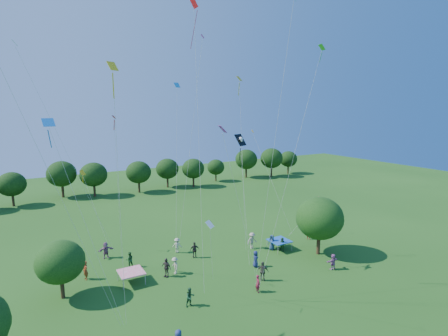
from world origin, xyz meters
TOP-DOWN VIEW (x-y plane):
  - near_tree_north at (-12.47, 19.76)m, footprint 3.99×3.99m
  - near_tree_east at (12.99, 15.65)m, footprint 5.15×5.15m
  - treeline at (-1.73, 55.43)m, footprint 88.01×8.77m
  - tent_red_stripe at (-6.70, 19.50)m, footprint 2.20×2.20m
  - tent_blue at (10.06, 18.79)m, footprint 2.20×2.20m
  - crowd_person_1 at (2.44, 12.30)m, footprint 0.44×0.63m
  - crowd_person_2 at (9.95, 18.12)m, footprint 0.80×0.90m
  - crowd_person_3 at (-0.40, 23.78)m, footprint 1.19×1.04m
  - crowd_person_4 at (-3.50, 18.99)m, footprint 0.95×1.20m
  - crowd_person_5 at (11.51, 12.15)m, footprint 1.49×0.55m
  - crowd_person_6 at (9.23, 19.14)m, footprint 0.81×0.99m
  - crowd_person_7 at (15.17, 19.42)m, footprint 0.66×0.69m
  - crowd_person_8 at (-5.97, 22.81)m, footprint 0.83×0.51m
  - crowd_person_9 at (7.50, 20.56)m, footprint 1.25×0.57m
  - crowd_person_10 at (0.72, 21.58)m, footprint 1.12×0.72m
  - crowd_person_11 at (-7.59, 26.28)m, footprint 1.67×0.66m
  - crowd_person_12 at (5.13, 16.49)m, footprint 0.76×0.94m
  - crowd_person_13 at (-10.26, 22.25)m, footprint 0.58×0.75m
  - crowd_person_14 at (-3.62, 13.23)m, footprint 0.80×0.45m
  - crowd_person_15 at (-2.55, 19.14)m, footprint 0.50×1.10m
  - crowd_person_16 at (4.02, 13.74)m, footprint 1.14×1.11m
  - pirate_kite at (3.54, 16.96)m, footprint 1.42×2.78m
  - red_high_kite at (-1.85, 15.33)m, footprint 1.32×3.88m
  - small_kite_0 at (-7.24, 20.73)m, footprint 0.89×3.05m
  - small_kite_1 at (-8.84, 28.79)m, footprint 2.07×3.29m
  - small_kite_2 at (4.88, 19.13)m, footprint 0.77×1.60m
  - small_kite_3 at (3.93, 8.90)m, footprint 3.26×3.14m
  - small_kite_4 at (-12.36, 13.52)m, footprint 3.83×2.73m
  - small_kite_5 at (-2.14, 9.44)m, footprint 4.98×2.60m
  - small_kite_6 at (-2.42, 11.94)m, footprint 1.94×2.78m
  - small_kite_7 at (2.07, 9.33)m, footprint 1.10×3.09m
  - small_kite_8 at (13.34, 16.92)m, footprint 2.43×2.67m
  - small_kite_9 at (10.86, 23.00)m, footprint 2.41×5.48m
  - small_kite_10 at (-9.74, 9.30)m, footprint 0.93×2.81m
  - small_kite_11 at (-12.28, 23.28)m, footprint 7.37×1.80m
  - small_kite_12 at (0.40, 24.97)m, footprint 2.29×3.66m
  - small_kite_13 at (0.97, 21.58)m, footprint 2.83×1.23m
  - small_kite_14 at (-14.25, 9.14)m, footprint 6.35×3.28m

SIDE VIEW (x-z plane):
  - crowd_person_7 at x=15.17m, z-range 0.00..1.56m
  - crowd_person_14 at x=-3.62m, z-range 0.00..1.58m
  - crowd_person_8 at x=-5.97m, z-range 0.00..1.58m
  - crowd_person_5 at x=11.51m, z-range 0.00..1.59m
  - crowd_person_1 at x=2.44m, z-range 0.00..1.60m
  - crowd_person_2 at x=9.95m, z-range 0.00..1.61m
  - crowd_person_15 at x=-2.55m, z-range 0.00..1.68m
  - crowd_person_12 at x=5.13m, z-range 0.00..1.68m
  - crowd_person_3 at x=-0.40m, z-range 0.00..1.69m
  - crowd_person_10 at x=0.72m, z-range 0.00..1.75m
  - crowd_person_11 at x=-7.59m, z-range 0.00..1.76m
  - crowd_person_6 at x=9.23m, z-range 0.00..1.77m
  - crowd_person_13 at x=-10.26m, z-range 0.00..1.79m
  - crowd_person_4 at x=-3.50m, z-range 0.00..1.86m
  - crowd_person_16 at x=4.02m, z-range 0.00..1.87m
  - crowd_person_9 at x=7.50m, z-range 0.00..1.89m
  - tent_red_stripe at x=-6.70m, z-range 0.49..1.59m
  - tent_blue at x=10.06m, z-range 0.49..1.59m
  - near_tree_north at x=-12.47m, z-range 0.72..5.78m
  - treeline at x=-1.73m, z-range 0.70..7.48m
  - near_tree_east at x=12.99m, z-range 0.89..7.32m
  - small_kite_8 at x=13.34m, z-range 2.76..7.72m
  - small_kite_6 at x=-2.42m, z-range 3.55..9.70m
  - small_kite_1 at x=-8.84m, z-range 4.11..12.12m
  - small_kite_9 at x=10.86m, z-range 3.47..15.48m
  - small_kite_0 at x=-7.24m, z-range 4.28..18.30m
  - small_kite_5 at x=-2.14m, z-range 5.41..18.90m
  - pirate_kite at x=3.54m, z-range 6.71..18.90m
  - small_kite_4 at x=-12.36m, z-range 5.96..19.94m
  - small_kite_10 at x=-9.74m, z-range 6.10..23.15m
  - small_kite_12 at x=0.40m, z-range 6.30..23.71m
  - small_kite_3 at x=3.93m, z-range 5.77..24.87m
  - small_kite_2 at x=4.88m, z-range 6.59..24.37m
  - small_kite_11 at x=-12.28m, z-range 5.61..25.60m
  - small_kite_14 at x=-14.25m, z-range 6.25..25.17m
  - small_kite_13 at x=0.97m, z-range 5.26..27.02m
  - small_kite_7 at x=2.07m, z-range 6.08..28.33m
  - red_high_kite at x=-1.85m, z-range 8.68..31.86m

